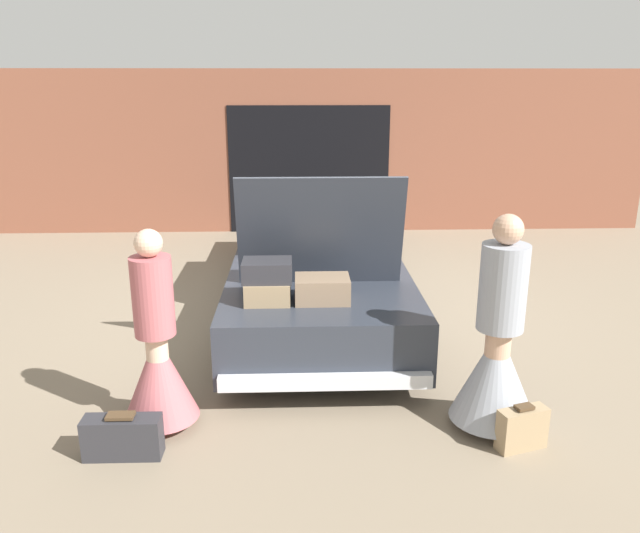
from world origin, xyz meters
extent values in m
plane|color=#7F705B|center=(0.00, 0.00, 0.00)|extent=(40.00, 40.00, 0.00)
cube|color=brown|center=(0.00, 3.85, 1.40)|extent=(12.00, 0.12, 2.80)
cube|color=black|center=(0.00, 3.78, 1.10)|extent=(2.80, 0.02, 2.20)
cube|color=#2D333D|center=(0.00, 0.00, 0.46)|extent=(1.82, 5.16, 0.56)
cube|color=#1E2328|center=(0.00, 0.31, 0.95)|extent=(1.61, 1.65, 0.42)
cylinder|color=black|center=(-0.84, 1.60, 0.32)|extent=(0.18, 0.65, 0.65)
cylinder|color=black|center=(0.84, 1.60, 0.32)|extent=(0.18, 0.65, 0.65)
cylinder|color=black|center=(-0.84, -1.55, 0.32)|extent=(0.18, 0.65, 0.65)
cylinder|color=black|center=(0.84, -1.55, 0.32)|extent=(0.18, 0.65, 0.65)
cube|color=silver|center=(0.00, -2.62, 0.28)|extent=(1.73, 0.10, 0.12)
cube|color=#2D333D|center=(0.00, -1.55, 1.27)|extent=(1.55, 0.29, 1.06)
cube|color=#9E8460|center=(-0.48, -1.97, 0.84)|extent=(0.40, 0.37, 0.20)
cube|color=#473323|center=(-0.05, -1.97, 0.82)|extent=(0.38, 0.30, 0.15)
cube|color=#2D2D33|center=(-0.48, -1.97, 1.03)|extent=(0.43, 0.32, 0.18)
cube|color=#8C7259|center=(0.00, -1.97, 0.85)|extent=(0.48, 0.35, 0.22)
cylinder|color=beige|center=(-1.29, -2.76, 0.39)|extent=(0.17, 0.17, 0.77)
cone|color=#B25B60|center=(-1.29, -2.76, 0.42)|extent=(0.58, 0.58, 0.69)
cylinder|color=#B25B60|center=(-1.29, -2.76, 1.08)|extent=(0.31, 0.31, 0.61)
sphere|color=beige|center=(-1.29, -2.76, 1.48)|extent=(0.21, 0.21, 0.21)
cylinder|color=tan|center=(1.29, -2.88, 0.41)|extent=(0.19, 0.19, 0.83)
cone|color=#9399A3|center=(1.29, -2.88, 0.45)|extent=(0.67, 0.67, 0.74)
cylinder|color=#9399A3|center=(1.29, -2.88, 1.15)|extent=(0.35, 0.35, 0.65)
sphere|color=tan|center=(1.29, -2.88, 1.59)|extent=(0.22, 0.22, 0.22)
cube|color=#2D2D33|center=(-1.49, -3.18, 0.15)|extent=(0.56, 0.18, 0.31)
cube|color=#4C3823|center=(-1.49, -3.18, 0.33)|extent=(0.20, 0.11, 0.02)
cube|color=#9E8460|center=(1.42, -3.18, 0.16)|extent=(0.40, 0.24, 0.32)
cube|color=#4C3823|center=(1.42, -3.18, 0.34)|extent=(0.15, 0.12, 0.02)
camera|label=1|loc=(-0.21, -7.17, 2.62)|focal=35.00mm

